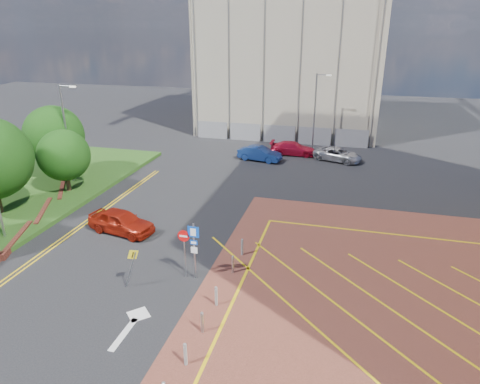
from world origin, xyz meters
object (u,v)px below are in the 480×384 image
at_px(lamp_left_far, 67,130).
at_px(tree_d, 54,135).
at_px(warning_sign, 132,264).
at_px(sign_cluster, 190,245).
at_px(car_blue_back, 260,154).
at_px(lamp_back, 316,109).
at_px(car_red_left, 121,221).
at_px(tree_c, 64,155).
at_px(car_silver_back, 338,154).
at_px(car_red_back, 293,148).

bearing_deg(lamp_left_far, tree_d, 154.32).
bearing_deg(lamp_left_far, warning_sign, -46.15).
height_order(sign_cluster, car_blue_back, sign_cluster).
height_order(tree_d, warning_sign, tree_d).
distance_m(tree_d, lamp_left_far, 2.44).
bearing_deg(lamp_back, sign_cluster, -97.97).
distance_m(tree_d, car_red_left, 13.63).
bearing_deg(tree_d, lamp_back, 36.09).
bearing_deg(lamp_left_far, tree_c, -65.29).
height_order(car_blue_back, car_silver_back, car_blue_back).
relative_size(warning_sign, car_red_left, 0.50).
xyz_separation_m(lamp_left_far, car_blue_back, (13.75, 10.63, -3.95)).
xyz_separation_m(car_blue_back, car_red_back, (2.90, 2.87, -0.03)).
bearing_deg(car_blue_back, sign_cluster, -166.98).
relative_size(tree_c, lamp_back, 0.61).
distance_m(tree_c, lamp_back, 25.19).
xyz_separation_m(tree_d, lamp_back, (20.58, 15.00, 0.49)).
bearing_deg(sign_cluster, lamp_back, 82.03).
relative_size(tree_d, car_red_left, 1.35).
bearing_deg(lamp_back, car_silver_back, -52.02).
relative_size(car_blue_back, car_silver_back, 0.92).
bearing_deg(warning_sign, car_silver_back, 70.27).
relative_size(car_red_left, car_red_back, 0.96).
height_order(sign_cluster, car_red_back, sign_cluster).
xyz_separation_m(sign_cluster, car_red_left, (-6.29, 3.91, -1.19)).
relative_size(tree_c, warning_sign, 2.19).
bearing_deg(car_red_back, car_silver_back, -103.45).
bearing_deg(car_silver_back, warning_sign, 178.53).
height_order(car_red_left, car_red_back, car_red_left).
height_order(warning_sign, car_red_left, warning_sign).
relative_size(lamp_back, car_blue_back, 1.85).
relative_size(lamp_left_far, car_blue_back, 1.85).
xyz_separation_m(lamp_left_far, car_silver_back, (21.24, 12.49, -4.01)).
bearing_deg(car_red_back, car_blue_back, 133.55).
xyz_separation_m(lamp_left_far, warning_sign, (12.20, -12.70, -3.23)).
height_order(car_red_back, car_silver_back, car_red_back).
distance_m(tree_c, car_blue_back, 18.17).
xyz_separation_m(lamp_back, warning_sign, (-6.30, -28.70, -2.93)).
relative_size(warning_sign, car_red_back, 0.48).
bearing_deg(car_blue_back, car_red_back, -34.89).
distance_m(tree_c, warning_sign, 15.65).
relative_size(sign_cluster, car_red_back, 0.68).
relative_size(car_blue_back, car_red_back, 0.92).
bearing_deg(sign_cluster, warning_sign, -146.09).
bearing_deg(tree_c, car_red_left, -34.22).
relative_size(tree_c, car_silver_back, 1.04).
distance_m(tree_c, car_red_back, 22.22).
distance_m(sign_cluster, warning_sign, 3.07).
height_order(tree_d, car_red_left, tree_d).
bearing_deg(sign_cluster, tree_c, 146.84).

